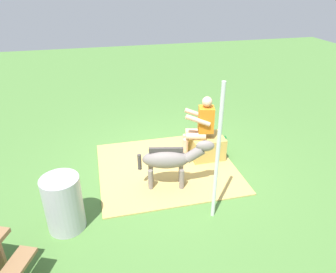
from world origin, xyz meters
The scene contains 8 objects.
ground_plane centered at (0.00, 0.00, 0.00)m, with size 24.00×24.00×0.00m, color #4C7A38.
hay_patch centered at (0.14, 0.11, 0.01)m, with size 2.68×2.44×0.02m, color tan.
hay_bale centered at (-0.77, -0.09, 0.25)m, with size 0.67×0.56×0.49m, color tan.
person_seated centered at (-0.61, -0.12, 0.76)m, with size 0.71×0.52×1.37m.
pony_standing centered at (0.20, 0.71, 0.57)m, with size 1.33×0.50×0.94m.
soda_bottle centered at (-1.36, -0.50, 0.12)m, with size 0.07×0.07×0.25m.
water_barrel centered at (2.01, 1.35, 0.45)m, with size 0.56×0.56×0.89m, color #B2B2B7.
tent_pole_left centered at (-0.26, 1.64, 1.13)m, with size 0.06×0.06×2.25m, color silver.
Camera 1 is at (1.35, 5.24, 3.48)m, focal length 33.25 mm.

